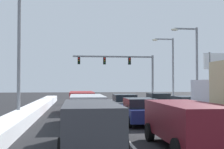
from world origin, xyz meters
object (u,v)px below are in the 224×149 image
Objects in this scene: suv_red_left_lane_third at (82,100)px; roadside_sign_right at (219,67)px; sedan_black_right_lane_second at (187,107)px; sedan_navy_center_lane_second at (139,111)px; sedan_gray_center_lane_third at (124,104)px; suv_charcoal_left_lane_nearest at (91,121)px; street_lamp_left_mid at (25,42)px; traffic_light_gantry at (125,66)px; street_lamp_right_mid at (170,64)px; suv_maroon_center_lane_nearest at (187,121)px; street_lamp_right_near at (193,59)px; suv_silver_left_lane_second at (87,106)px; sedan_tan_right_lane_third at (158,101)px.

suv_red_left_lane_third is 0.89× the size of roadside_sign_right.
sedan_black_right_lane_second is 8.89m from suv_red_left_lane_third.
sedan_black_right_lane_second is 1.00× the size of sedan_navy_center_lane_second.
sedan_gray_center_lane_third is 0.92× the size of suv_charcoal_left_lane_nearest.
suv_charcoal_left_lane_nearest is 0.89× the size of roadside_sign_right.
sedan_navy_center_lane_second is at bearing -19.97° from street_lamp_left_mid.
suv_red_left_lane_third is 16.18m from traffic_light_gantry.
traffic_light_gantry reaches higher than suv_charcoal_left_lane_nearest.
roadside_sign_right is at bearing -61.66° from street_lamp_right_mid.
street_lamp_right_mid is at bearing 76.00° from sedan_black_right_lane_second.
suv_charcoal_left_lane_nearest is at bearing 171.15° from suv_maroon_center_lane_nearest.
street_lamp_left_mid reaches higher than suv_charcoal_left_lane_nearest.
roadside_sign_right is at bearing 59.96° from suv_maroon_center_lane_nearest.
sedan_black_right_lane_second is 5.32m from sedan_gray_center_lane_third.
traffic_light_gantry reaches higher than suv_red_left_lane_third.
traffic_light_gantry is 1.41× the size of street_lamp_right_near.
street_lamp_left_mid is at bearing 152.64° from suv_silver_left_lane_second.
sedan_black_right_lane_second is 0.58× the size of street_lamp_right_mid.
sedan_gray_center_lane_third is at bearing 26.33° from street_lamp_left_mid.
street_lamp_right_near is at bearing 19.23° from sedan_tan_right_lane_third.
street_lamp_right_near is (10.62, 16.22, 3.65)m from suv_charcoal_left_lane_nearest.
roadside_sign_right is at bearing 46.30° from sedan_navy_center_lane_second.
sedan_tan_right_lane_third is at bearing -87.23° from traffic_light_gantry.
street_lamp_right_mid reaches higher than roadside_sign_right.
suv_red_left_lane_third is at bearing -168.07° from street_lamp_right_near.
street_lamp_right_mid reaches higher than sedan_navy_center_lane_second.
street_lamp_right_near is (10.50, 9.48, 3.65)m from suv_silver_left_lane_second.
suv_maroon_center_lane_nearest and suv_silver_left_lane_second have the same top height.
street_lamp_left_mid reaches higher than suv_maroon_center_lane_nearest.
street_lamp_right_mid is at bearing -49.07° from traffic_light_gantry.
sedan_tan_right_lane_third is 1.00× the size of sedan_navy_center_lane_second.
traffic_light_gantry reaches higher than roadside_sign_right.
suv_charcoal_left_lane_nearest is at bearing -66.46° from street_lamp_left_mid.
suv_red_left_lane_third is 0.63× the size of street_lamp_right_mid.
roadside_sign_right is (3.17, -5.88, -0.66)m from street_lamp_right_mid.
sedan_navy_center_lane_second is (-3.76, -2.21, 0.00)m from sedan_black_right_lane_second.
traffic_light_gantry reaches higher than sedan_gray_center_lane_third.
suv_maroon_center_lane_nearest is 1.09× the size of sedan_navy_center_lane_second.
suv_red_left_lane_third is at bearing 103.51° from suv_maroon_center_lane_nearest.
sedan_black_right_lane_second is 10.95m from suv_charcoal_left_lane_nearest.
sedan_navy_center_lane_second is at bearing -90.97° from sedan_gray_center_lane_third.
sedan_navy_center_lane_second is 13.04m from street_lamp_right_near.
sedan_gray_center_lane_third is (-3.66, 3.85, 0.00)m from sedan_black_right_lane_second.
sedan_gray_center_lane_third is (-0.17, 12.85, -0.25)m from suv_maroon_center_lane_nearest.
sedan_gray_center_lane_third is at bearing -99.80° from traffic_light_gantry.
street_lamp_left_mid reaches higher than street_lamp_right_mid.
suv_silver_left_lane_second is (0.13, 6.74, 0.00)m from suv_charcoal_left_lane_nearest.
street_lamp_right_mid is (10.63, 23.23, 3.67)m from suv_charcoal_left_lane_nearest.
suv_charcoal_left_lane_nearest is at bearing -89.89° from suv_red_left_lane_third.
suv_maroon_center_lane_nearest is at bearing -76.49° from suv_red_left_lane_third.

